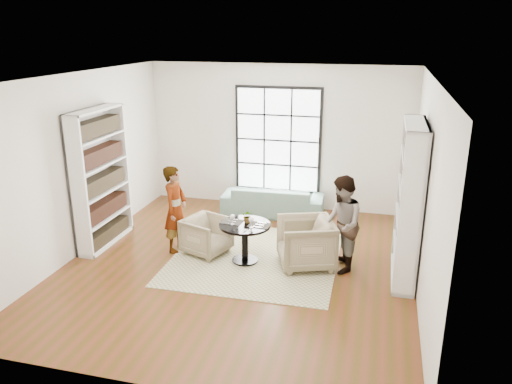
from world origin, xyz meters
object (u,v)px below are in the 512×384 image
(person_right, at_px, (341,224))
(wine_glass_right, at_px, (251,220))
(armchair_right, at_px, (306,243))
(sofa, at_px, (273,200))
(person_left, at_px, (175,209))
(flower_centerpiece, at_px, (248,216))
(armchair_left, at_px, (207,236))
(pedestal_table, at_px, (245,234))
(wine_glass_left, at_px, (232,217))

(person_right, xyz_separation_m, wine_glass_right, (-1.39, -0.24, 0.03))
(wine_glass_right, bearing_deg, armchair_right, 16.04)
(sofa, height_order, wine_glass_right, wine_glass_right)
(person_left, height_order, flower_centerpiece, person_left)
(armchair_left, xyz_separation_m, armchair_right, (1.70, -0.05, 0.08))
(pedestal_table, xyz_separation_m, wine_glass_right, (0.14, -0.13, 0.31))
(flower_centerpiece, bearing_deg, person_right, 1.49)
(armchair_left, distance_m, wine_glass_left, 0.75)
(person_left, bearing_deg, person_right, -87.85)
(armchair_left, bearing_deg, sofa, 1.76)
(armchair_left, relative_size, armchair_right, 0.81)
(pedestal_table, distance_m, armchair_right, 0.99)
(sofa, distance_m, person_right, 2.72)
(pedestal_table, bearing_deg, armchair_right, 6.64)
(pedestal_table, bearing_deg, sofa, 91.07)
(sofa, bearing_deg, flower_centerpiece, 89.16)
(pedestal_table, distance_m, wine_glass_left, 0.37)
(sofa, relative_size, wine_glass_left, 11.62)
(pedestal_table, height_order, wine_glass_left, wine_glass_left)
(wine_glass_left, height_order, flower_centerpiece, flower_centerpiece)
(armchair_left, xyz_separation_m, wine_glass_right, (0.86, -0.29, 0.48))
(pedestal_table, relative_size, flower_centerpiece, 3.89)
(pedestal_table, xyz_separation_m, wine_glass_left, (-0.19, -0.07, 0.31))
(sofa, height_order, armchair_right, armchair_right)
(sofa, bearing_deg, wine_glass_right, 91.62)
(armchair_right, distance_m, wine_glass_right, 0.96)
(armchair_right, bearing_deg, wine_glass_right, -93.90)
(person_left, relative_size, person_right, 0.97)
(wine_glass_right, xyz_separation_m, flower_centerpiece, (-0.11, 0.20, -0.02))
(pedestal_table, distance_m, armchair_left, 0.76)
(flower_centerpiece, bearing_deg, armchair_left, 173.19)
(sofa, height_order, person_left, person_left)
(armchair_right, bearing_deg, pedestal_table, -103.30)
(armchair_right, height_order, wine_glass_right, wine_glass_right)
(wine_glass_left, bearing_deg, flower_centerpiece, 34.69)
(pedestal_table, relative_size, armchair_right, 0.96)
(armchair_right, xyz_separation_m, person_left, (-2.25, 0.05, 0.36))
(wine_glass_right, bearing_deg, sofa, 94.35)
(person_right, height_order, wine_glass_left, person_right)
(armchair_right, height_order, person_right, person_right)
(armchair_left, bearing_deg, person_left, 109.46)
(pedestal_table, height_order, wine_glass_right, wine_glass_right)
(wine_glass_right, bearing_deg, wine_glass_left, 170.92)
(person_right, distance_m, flower_centerpiece, 1.50)
(wine_glass_left, xyz_separation_m, wine_glass_right, (0.33, -0.05, 0.00))
(armchair_right, height_order, person_left, person_left)
(armchair_left, bearing_deg, person_right, -71.82)
(person_left, bearing_deg, wine_glass_left, -99.27)
(sofa, height_order, flower_centerpiece, flower_centerpiece)
(wine_glass_left, bearing_deg, pedestal_table, 21.90)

